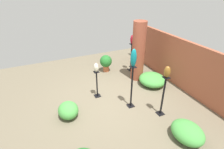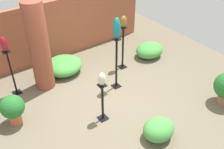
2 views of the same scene
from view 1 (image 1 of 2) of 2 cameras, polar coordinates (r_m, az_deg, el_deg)
The scene contains 15 objects.
ground_plane at distance 5.64m, azimuth 0.06°, elevation -8.43°, with size 8.00×8.00×0.00m, color #6B604C.
brick_wall_back at distance 6.54m, azimuth 20.92°, elevation 3.64°, with size 5.60×0.12×1.68m, color #9E5138.
brick_pillar at distance 6.46m, azimuth 8.58°, elevation 7.37°, with size 0.47×0.47×2.19m, color brown.
pedestal_ruby at distance 7.28m, azimuth 6.24°, elevation 5.20°, with size 0.20×0.20×1.16m.
pedestal_bronze at distance 5.00m, azimuth 16.23°, elevation -7.37°, with size 0.20×0.20×1.20m.
pedestal_teal at distance 5.09m, azimuth 6.41°, elevation -4.72°, with size 0.20×0.20×1.33m.
pedestal_ivory at distance 5.62m, azimuth -4.93°, elevation -3.59°, with size 0.20×0.20×0.91m.
art_vase_ruby at distance 7.00m, azimuth 6.58°, elevation 11.29°, with size 0.14×0.15×0.35m, color maroon.
art_vase_bronze at distance 4.59m, azimuth 17.57°, elevation 0.83°, with size 0.17×0.16×0.31m, color brown.
art_vase_teal at distance 4.63m, azimuth 7.05°, elevation 5.39°, with size 0.16×0.17×0.51m, color #0F727A.
art_vase_ivory at distance 5.31m, azimuth -5.21°, elevation 2.29°, with size 0.15×0.14×0.29m, color beige.
potted_plant_mid_right at distance 7.20m, azimuth -2.00°, elevation 4.13°, with size 0.50×0.50×0.70m.
foliage_bed_east at distance 4.70m, azimuth 23.40°, elevation -16.90°, with size 0.84×0.69×0.42m, color #479942.
foliage_bed_west at distance 5.07m, azimuth -14.09°, elevation -11.25°, with size 0.65×0.55×0.43m, color #479942.
foliage_bed_center at distance 6.50m, azimuth 12.99°, elevation -1.61°, with size 0.98×0.93×0.41m, color #479942.
Camera 1 is at (4.11, -1.86, 3.38)m, focal length 28.00 mm.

